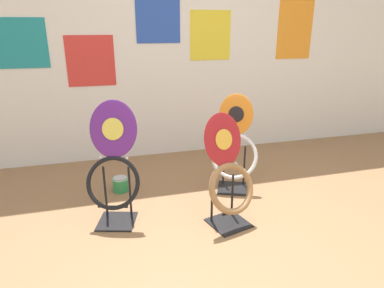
# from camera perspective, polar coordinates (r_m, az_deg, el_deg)

# --- Properties ---
(ground_plane) EXTENTS (14.00, 14.00, 0.00)m
(ground_plane) POSITION_cam_1_polar(r_m,az_deg,el_deg) (2.30, 12.54, -20.80)
(ground_plane) COLOR #8E6642
(wall_back) EXTENTS (8.00, 0.07, 2.60)m
(wall_back) POSITION_cam_1_polar(r_m,az_deg,el_deg) (3.94, -2.33, 16.88)
(wall_back) COLOR silver
(wall_back) RESTS_ON ground_plane
(toilet_seat_display_purple_note) EXTENTS (0.45, 0.39, 0.94)m
(toilet_seat_display_purple_note) POSITION_cam_1_polar(r_m,az_deg,el_deg) (2.63, -12.95, -3.34)
(toilet_seat_display_purple_note) COLOR black
(toilet_seat_display_purple_note) RESTS_ON ground_plane
(toilet_seat_display_orange_sun) EXTENTS (0.48, 0.44, 0.88)m
(toilet_seat_display_orange_sun) POSITION_cam_1_polar(r_m,az_deg,el_deg) (3.14, 7.11, -0.71)
(toilet_seat_display_orange_sun) COLOR black
(toilet_seat_display_orange_sun) RESTS_ON ground_plane
(toilet_seat_display_crimson_swirl) EXTENTS (0.43, 0.38, 0.86)m
(toilet_seat_display_crimson_swirl) POSITION_cam_1_polar(r_m,az_deg,el_deg) (2.58, 6.20, -5.92)
(toilet_seat_display_crimson_swirl) COLOR black
(toilet_seat_display_crimson_swirl) RESTS_ON ground_plane
(paint_can) EXTENTS (0.15, 0.15, 0.14)m
(paint_can) POSITION_cam_1_polar(r_m,az_deg,el_deg) (3.25, -11.85, -6.48)
(paint_can) COLOR #2D8E4C
(paint_can) RESTS_ON ground_plane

